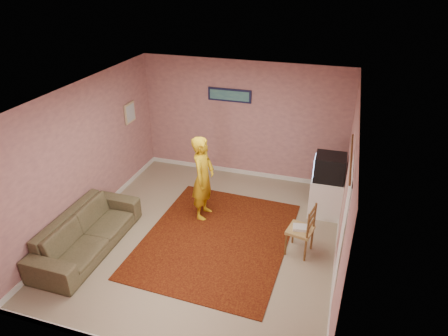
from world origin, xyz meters
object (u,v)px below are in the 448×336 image
(crt_tv, at_px, (330,167))
(tv_cabinet, at_px, (326,196))
(chair_b, at_px, (301,224))
(sofa, at_px, (87,232))
(chair_a, at_px, (323,179))
(person, at_px, (203,178))

(crt_tv, bearing_deg, tv_cabinet, 0.00)
(crt_tv, bearing_deg, chair_b, -104.35)
(crt_tv, bearing_deg, sofa, -149.71)
(chair_a, xyz_separation_m, sofa, (-3.64, -2.69, -0.19))
(chair_a, xyz_separation_m, chair_b, (-0.21, -1.73, 0.05))
(crt_tv, height_order, person, person)
(tv_cabinet, height_order, crt_tv, crt_tv)
(person, bearing_deg, crt_tv, -70.66)
(chair_a, bearing_deg, sofa, -138.76)
(chair_b, bearing_deg, tv_cabinet, 177.58)
(tv_cabinet, relative_size, chair_a, 1.68)
(chair_a, bearing_deg, tv_cabinet, -70.47)
(chair_b, distance_m, person, 1.99)
(crt_tv, height_order, chair_b, crt_tv)
(chair_b, distance_m, sofa, 3.57)
(tv_cabinet, xyz_separation_m, chair_a, (-0.11, 0.43, 0.13))
(tv_cabinet, bearing_deg, crt_tv, -179.14)
(crt_tv, xyz_separation_m, person, (-2.20, -0.75, -0.19))
(tv_cabinet, height_order, chair_a, chair_a)
(tv_cabinet, distance_m, person, 2.37)
(sofa, xyz_separation_m, person, (1.54, 1.51, 0.50))
(sofa, bearing_deg, chair_a, -53.44)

